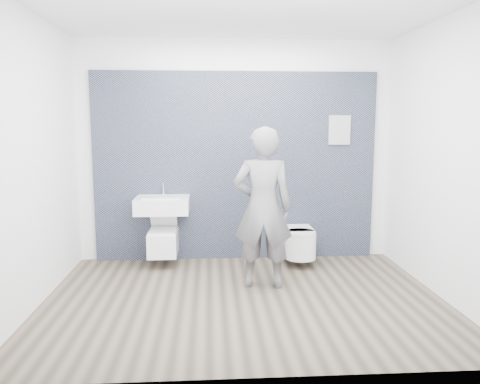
{
  "coord_description": "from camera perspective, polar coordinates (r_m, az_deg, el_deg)",
  "views": [
    {
      "loc": [
        -0.33,
        -4.51,
        1.75
      ],
      "look_at": [
        0.0,
        0.6,
        1.0
      ],
      "focal_mm": 35.0,
      "sensor_mm": 36.0,
      "label": 1
    }
  ],
  "objects": [
    {
      "name": "room_shell",
      "position": [
        4.52,
        0.5,
        8.21
      ],
      "size": [
        4.0,
        4.0,
        4.0
      ],
      "color": "white",
      "rests_on": "ground"
    },
    {
      "name": "ground",
      "position": [
        4.85,
        0.48,
        -12.83
      ],
      "size": [
        4.0,
        4.0,
        0.0
      ],
      "primitive_type": "plane",
      "color": "brown",
      "rests_on": "ground"
    },
    {
      "name": "tile_wall",
      "position": [
        6.24,
        -0.53,
        -7.97
      ],
      "size": [
        3.6,
        0.06,
        2.4
      ],
      "primitive_type": "cube",
      "color": "black",
      "rests_on": "ground"
    },
    {
      "name": "toilet_rounded",
      "position": [
        5.92,
        7.17,
        -6.11
      ],
      "size": [
        0.38,
        0.64,
        0.34
      ],
      "color": "white",
      "rests_on": "ground"
    },
    {
      "name": "washbasin",
      "position": [
        5.82,
        -9.44,
        -1.52
      ],
      "size": [
        0.65,
        0.49,
        0.49
      ],
      "color": "white",
      "rests_on": "ground"
    },
    {
      "name": "toilet_square",
      "position": [
        5.9,
        -9.34,
        -5.89
      ],
      "size": [
        0.35,
        0.5,
        0.61
      ],
      "color": "white",
      "rests_on": "ground"
    },
    {
      "name": "visitor",
      "position": [
        4.97,
        2.79,
        -1.97
      ],
      "size": [
        0.67,
        0.48,
        1.72
      ],
      "primitive_type": "imported",
      "rotation": [
        0.0,
        0.0,
        3.04
      ],
      "color": "slate",
      "rests_on": "ground"
    },
    {
      "name": "info_placard",
      "position": [
        6.4,
        11.57,
        -7.7
      ],
      "size": [
        0.28,
        0.03,
        0.37
      ],
      "primitive_type": "cube",
      "color": "white",
      "rests_on": "ground"
    }
  ]
}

